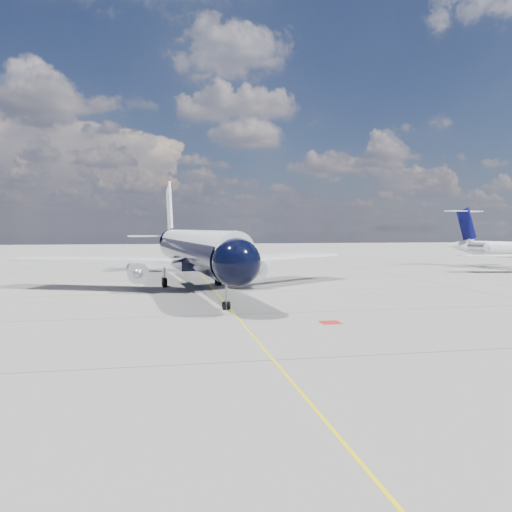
% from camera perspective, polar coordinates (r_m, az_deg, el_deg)
% --- Properties ---
extents(ground, '(320.00, 320.00, 0.00)m').
position_cam_1_polar(ground, '(77.34, -6.18, -2.28)').
color(ground, gray).
rests_on(ground, ground).
extents(taxiway_centerline, '(0.16, 160.00, 0.01)m').
position_cam_1_polar(taxiway_centerline, '(72.38, -5.86, -2.65)').
color(taxiway_centerline, yellow).
rests_on(taxiway_centerline, ground).
extents(red_marking, '(1.60, 1.60, 0.01)m').
position_cam_1_polar(red_marking, '(39.62, 8.50, -7.53)').
color(red_marking, maroon).
rests_on(red_marking, ground).
extents(main_airliner, '(43.13, 52.75, 15.24)m').
position_cam_1_polar(main_airliner, '(63.65, -7.36, 0.80)').
color(main_airliner, black).
rests_on(main_airliner, ground).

